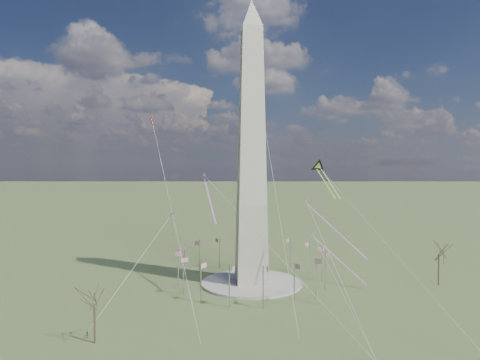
{
  "coord_description": "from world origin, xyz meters",
  "views": [
    {
      "loc": [
        -20.39,
        -150.51,
        43.51
      ],
      "look_at": [
        -4.12,
        0.0,
        37.43
      ],
      "focal_mm": 32.0,
      "sensor_mm": 36.0,
      "label": 1
    }
  ],
  "objects": [
    {
      "name": "kite_small_red",
      "position": [
        -37.9,
        31.63,
        61.86
      ],
      "size": [
        1.54,
        2.24,
        4.7
      ],
      "rotation": [
        0.0,
        0.0,
        2.44
      ],
      "color": "red",
      "rests_on": "ground"
    },
    {
      "name": "kite_diamond_purple",
      "position": [
        -28.2,
        -0.83,
        24.47
      ],
      "size": [
        1.55,
        2.81,
        8.73
      ],
      "rotation": [
        0.0,
        0.0,
        2.83
      ],
      "color": "navy",
      "rests_on": "ground"
    },
    {
      "name": "ground",
      "position": [
        0.0,
        0.0,
        0.0
      ],
      "size": [
        2000.0,
        2000.0,
        0.0
      ],
      "primitive_type": "plane",
      "color": "#475D2E",
      "rests_on": "ground"
    },
    {
      "name": "kite_streamer_left",
      "position": [
        20.62,
        -20.15,
        25.71
      ],
      "size": [
        14.57,
        21.0,
        16.66
      ],
      "rotation": [
        0.0,
        0.0,
        3.73
      ],
      "color": "#FB5127",
      "rests_on": "ground"
    },
    {
      "name": "kite_streamer_mid",
      "position": [
        -15.61,
        -1.25,
        33.68
      ],
      "size": [
        4.54,
        23.19,
        15.96
      ],
      "rotation": [
        0.0,
        0.0,
        3.28
      ],
      "color": "#FB5127",
      "rests_on": "ground"
    },
    {
      "name": "flagpole_ring",
      "position": [
        -0.0,
        -0.0,
        7.27
      ],
      "size": [
        54.4,
        54.4,
        13.0
      ],
      "color": "#B0B1B6",
      "rests_on": "ground"
    },
    {
      "name": "kite_delta_black",
      "position": [
        29.41,
        15.35,
        41.34
      ],
      "size": [
        7.51,
        18.12,
        14.78
      ],
      "rotation": [
        0.0,
        0.0,
        3.32
      ],
      "color": "black",
      "rests_on": "ground"
    },
    {
      "name": "washington_monument",
      "position": [
        0.0,
        0.0,
        47.95
      ],
      "size": [
        15.56,
        15.56,
        100.0
      ],
      "color": "#BCB39D",
      "rests_on": "plaza"
    },
    {
      "name": "plaza",
      "position": [
        0.0,
        0.0,
        0.4
      ],
      "size": [
        36.0,
        36.0,
        0.8
      ],
      "primitive_type": "cylinder",
      "color": "#9D9790",
      "rests_on": "ground"
    },
    {
      "name": "person_west",
      "position": [
        -46.88,
        -42.64,
        0.83
      ],
      "size": [
        0.96,
        0.84,
        1.65
      ],
      "primitive_type": "imported",
      "rotation": [
        0.0,
        0.0,
        2.83
      ],
      "color": "gray",
      "rests_on": "ground"
    },
    {
      "name": "tree_near",
      "position": [
        65.95,
        -8.63,
        11.9
      ],
      "size": [
        9.53,
        9.53,
        16.68
      ],
      "color": "#4B3A2E",
      "rests_on": "ground"
    },
    {
      "name": "kite_small_white",
      "position": [
        10.11,
        42.27,
        70.0
      ],
      "size": [
        1.17,
        1.78,
        3.88
      ],
      "rotation": [
        0.0,
        0.0,
        2.59
      ],
      "color": "white",
      "rests_on": "ground"
    },
    {
      "name": "tree_far",
      "position": [
        -44.39,
        -45.74,
        10.26
      ],
      "size": [
        8.23,
        8.23,
        14.4
      ],
      "color": "#4B3A2E",
      "rests_on": "ground"
    },
    {
      "name": "kite_streamer_right",
      "position": [
        29.29,
        0.63,
        11.08
      ],
      "size": [
        15.25,
        19.0,
        15.83
      ],
      "rotation": [
        0.0,
        0.0,
        3.8
      ],
      "color": "#FB5127",
      "rests_on": "ground"
    }
  ]
}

